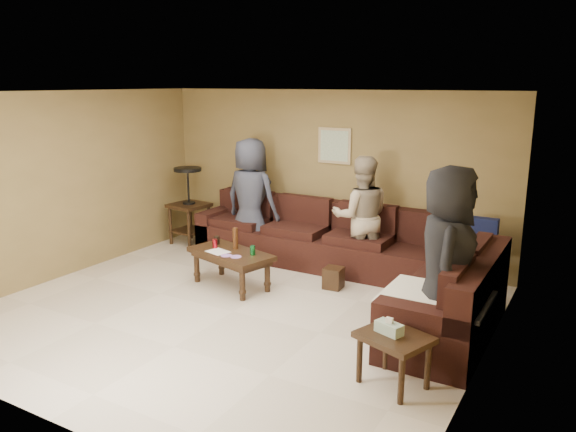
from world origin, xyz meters
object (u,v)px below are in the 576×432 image
(person_right, at_px, (447,261))
(side_table_right, at_px, (393,342))
(sectional_sofa, at_px, (351,261))
(end_table_left, at_px, (189,204))
(coffee_table, at_px, (231,257))
(person_middle, at_px, (361,217))
(person_left, at_px, (251,198))
(waste_bin, at_px, (333,278))

(person_right, bearing_deg, side_table_right, 154.51)
(sectional_sofa, bearing_deg, side_table_right, -57.98)
(sectional_sofa, bearing_deg, end_table_left, 171.42)
(coffee_table, distance_m, person_middle, 1.84)
(end_table_left, xyz_separation_m, person_middle, (3.04, -0.04, 0.17))
(person_left, distance_m, person_middle, 1.79)
(end_table_left, relative_size, side_table_right, 1.78)
(coffee_table, bearing_deg, sectional_sofa, 32.75)
(coffee_table, distance_m, waste_bin, 1.36)
(sectional_sofa, height_order, person_middle, person_middle)
(end_table_left, bearing_deg, person_right, -20.46)
(coffee_table, xyz_separation_m, side_table_right, (2.66, -1.31, 0.01))
(coffee_table, distance_m, side_table_right, 2.96)
(waste_bin, bearing_deg, sectional_sofa, 60.78)
(sectional_sofa, height_order, end_table_left, end_table_left)
(person_right, bearing_deg, waste_bin, 45.60)
(person_left, bearing_deg, coffee_table, 113.96)
(coffee_table, xyz_separation_m, person_left, (-0.52, 1.26, 0.50))
(end_table_left, distance_m, person_middle, 3.04)
(waste_bin, distance_m, person_right, 2.12)
(person_middle, height_order, person_right, person_right)
(sectional_sofa, xyz_separation_m, side_table_right, (1.35, -2.15, 0.09))
(coffee_table, xyz_separation_m, person_middle, (1.27, 1.27, 0.42))
(sectional_sofa, bearing_deg, coffee_table, -147.25)
(sectional_sofa, distance_m, person_left, 1.96)
(coffee_table, relative_size, end_table_left, 0.99)
(end_table_left, bearing_deg, sectional_sofa, -8.58)
(waste_bin, height_order, person_middle, person_middle)
(side_table_right, distance_m, person_left, 4.11)
(end_table_left, bearing_deg, coffee_table, -36.58)
(waste_bin, bearing_deg, end_table_left, 166.63)
(side_table_right, bearing_deg, sectional_sofa, 122.02)
(side_table_right, distance_m, person_right, 1.05)
(end_table_left, distance_m, person_left, 1.27)
(person_middle, bearing_deg, person_right, 104.26)
(coffee_table, height_order, person_right, person_right)
(coffee_table, bearing_deg, waste_bin, 27.26)
(sectional_sofa, xyz_separation_m, person_right, (1.54, -1.26, 0.60))
(sectional_sofa, relative_size, person_middle, 2.81)
(side_table_right, distance_m, waste_bin, 2.43)
(coffee_table, height_order, waste_bin, coffee_table)
(sectional_sofa, bearing_deg, person_middle, 95.95)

